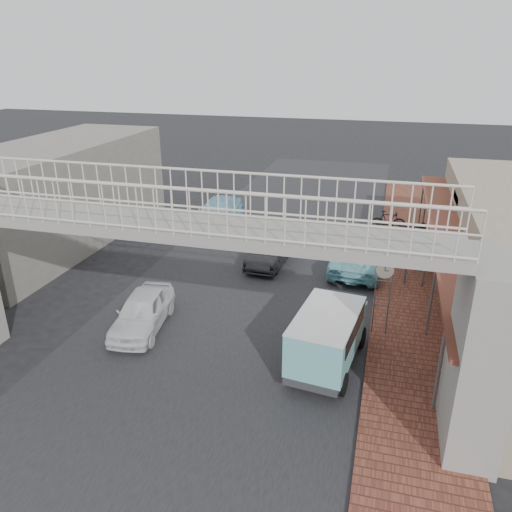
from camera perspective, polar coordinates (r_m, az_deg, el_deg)
The scene contains 14 objects.
ground at distance 18.26m, azimuth -3.27°, elevation -7.84°, with size 120.00×120.00×0.00m, color black.
road_strip at distance 18.26m, azimuth -3.27°, elevation -7.83°, with size 10.00×60.00×0.01m, color black.
sidewalk at distance 20.17m, azimuth 17.48°, elevation -5.67°, with size 3.00×40.00×0.10m, color brown.
footbridge at distance 13.49m, azimuth -8.91°, elevation -4.35°, with size 16.40×2.40×6.34m.
building_far_left at distance 27.26m, azimuth -21.84°, elevation 6.58°, with size 5.00×14.00×5.00m, color gray.
white_hatchback at distance 18.20m, azimuth -12.87°, elevation -6.18°, with size 1.54×3.83×1.31m, color white.
dark_sedan at distance 23.12m, azimuth 1.73°, elevation 0.75°, with size 1.40×4.02×1.32m, color black.
angkot_curb at distance 22.87m, azimuth 11.77°, elevation 0.01°, with size 2.19×4.76×1.32m, color #78C5D1.
angkot_far at distance 28.32m, azimuth -4.34°, elevation 4.94°, with size 2.04×5.02×1.46m, color #7BB8D5.
angkot_van at distance 15.64m, azimuth 8.25°, elevation -8.50°, with size 2.21×4.08×1.91m.
motorcycle_near at distance 23.40m, azimuth 19.40°, elevation -0.62°, with size 0.59×1.70×0.89m, color black.
motorcycle_far at distance 28.04m, azimuth 14.86°, elevation 3.92°, with size 0.53×1.87×1.12m, color black.
street_clock at distance 17.26m, azimuth 14.49°, elevation -1.85°, with size 0.65×0.51×2.66m.
arrow_sign at distance 21.39m, azimuth 18.95°, elevation 2.32°, with size 1.63×1.07×2.71m.
Camera 1 is at (5.13, -14.93, 9.18)m, focal length 35.00 mm.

